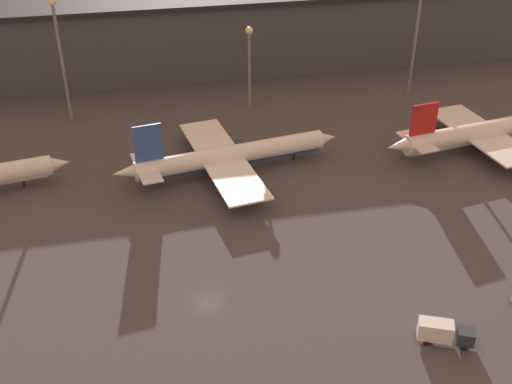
{
  "coord_description": "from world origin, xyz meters",
  "views": [
    {
      "loc": [
        -7.48,
        -72.8,
        65.76
      ],
      "look_at": [
        11.31,
        19.87,
        6.0
      ],
      "focal_mm": 45.0,
      "sensor_mm": 36.0,
      "label": 1
    }
  ],
  "objects": [
    {
      "name": "terminal_building",
      "position": [
        0.0,
        92.64,
        10.46
      ],
      "size": [
        214.38,
        20.74,
        20.8
      ],
      "color": "#3D424C",
      "rests_on": "ground"
    },
    {
      "name": "airplane_2",
      "position": [
        65.36,
        37.23,
        3.75
      ],
      "size": [
        49.55,
        28.83,
        12.83
      ],
      "rotation": [
        0.0,
        0.0,
        0.15
      ],
      "color": "silver",
      "rests_on": "ground"
    },
    {
      "name": "ground",
      "position": [
        0.0,
        0.0,
        0.0
      ],
      "size": [
        600.0,
        600.0,
        0.0
      ],
      "primitive_type": "plane",
      "color": "#423F44"
    },
    {
      "name": "service_vehicle_1",
      "position": [
        30.82,
        -14.61,
        1.96
      ],
      "size": [
        7.95,
        5.11,
        3.52
      ],
      "rotation": [
        0.0,
        0.0,
        -0.4
      ],
      "color": "#282D38",
      "rests_on": "ground"
    },
    {
      "name": "lamp_post_3",
      "position": [
        60.6,
        67.89,
        17.79
      ],
      "size": [
        1.8,
        1.8,
        28.46
      ],
      "color": "slate",
      "rests_on": "ground"
    },
    {
      "name": "airplane_1",
      "position": [
        9.44,
        37.99,
        3.46
      ],
      "size": [
        46.72,
        35.56,
        13.06
      ],
      "rotation": [
        0.0,
        0.0,
        0.15
      ],
      "color": "white",
      "rests_on": "ground"
    },
    {
      "name": "lamp_post_2",
      "position": [
        19.46,
        67.89,
        12.95
      ],
      "size": [
        1.8,
        1.8,
        19.73
      ],
      "color": "slate",
      "rests_on": "ground"
    },
    {
      "name": "lamp_post_1",
      "position": [
        -22.67,
        67.89,
        17.91
      ],
      "size": [
        1.8,
        1.8,
        28.68
      ],
      "color": "slate",
      "rests_on": "ground"
    }
  ]
}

